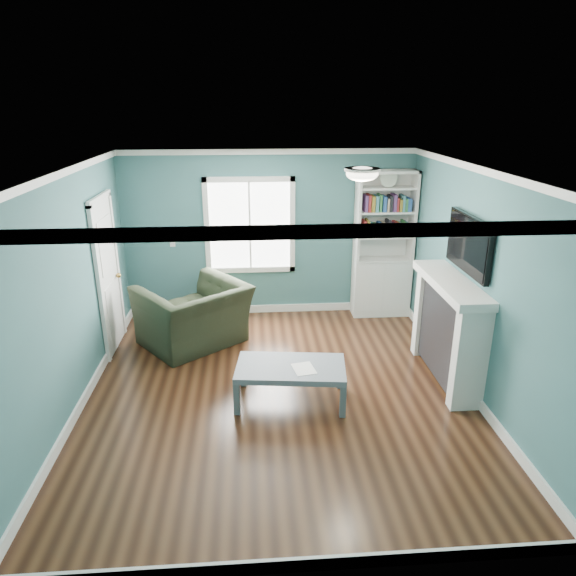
{
  "coord_description": "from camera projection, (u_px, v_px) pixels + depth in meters",
  "views": [
    {
      "loc": [
        -0.28,
        -5.31,
        3.26
      ],
      "look_at": [
        0.14,
        0.4,
        1.17
      ],
      "focal_mm": 32.0,
      "sensor_mm": 36.0,
      "label": 1
    }
  ],
  "objects": [
    {
      "name": "window",
      "position": [
        250.0,
        226.0,
        7.92
      ],
      "size": [
        1.4,
        0.06,
        1.5
      ],
      "color": "white",
      "rests_on": "room_walls"
    },
    {
      "name": "ceiling_fixture",
      "position": [
        362.0,
        173.0,
        5.39
      ],
      "size": [
        0.38,
        0.38,
        0.15
      ],
      "color": "white",
      "rests_on": "room_walls"
    },
    {
      "name": "floor",
      "position": [
        279.0,
        392.0,
        6.11
      ],
      "size": [
        5.0,
        5.0,
        0.0
      ],
      "primitive_type": "plane",
      "color": "black",
      "rests_on": "ground"
    },
    {
      "name": "tv",
      "position": [
        469.0,
        244.0,
        5.86
      ],
      "size": [
        0.06,
        1.1,
        0.65
      ],
      "primitive_type": "cube",
      "color": "black",
      "rests_on": "fireplace"
    },
    {
      "name": "paper_sheet",
      "position": [
        304.0,
        369.0,
        5.73
      ],
      "size": [
        0.28,
        0.33,
        0.0
      ],
      "primitive_type": "cube",
      "rotation": [
        0.0,
        0.0,
        0.2
      ],
      "color": "white",
      "rests_on": "coffee_table"
    },
    {
      "name": "coffee_table",
      "position": [
        291.0,
        370.0,
        5.82
      ],
      "size": [
        1.3,
        0.81,
        0.45
      ],
      "rotation": [
        0.0,
        0.0,
        -0.12
      ],
      "color": "#4E575D",
      "rests_on": "ground"
    },
    {
      "name": "room_walls",
      "position": [
        278.0,
        265.0,
        5.57
      ],
      "size": [
        5.0,
        5.0,
        5.0
      ],
      "color": "#376367",
      "rests_on": "ground"
    },
    {
      "name": "bookshelf",
      "position": [
        382.0,
        259.0,
        8.07
      ],
      "size": [
        0.9,
        0.35,
        2.31
      ],
      "color": "silver",
      "rests_on": "ground"
    },
    {
      "name": "recliner",
      "position": [
        193.0,
        305.0,
        7.14
      ],
      "size": [
        1.6,
        1.52,
        1.17
      ],
      "primitive_type": "imported",
      "rotation": [
        0.0,
        0.0,
        -2.48
      ],
      "color": "black",
      "rests_on": "ground"
    },
    {
      "name": "fireplace",
      "position": [
        448.0,
        331.0,
        6.23
      ],
      "size": [
        0.44,
        1.58,
        1.3
      ],
      "color": "black",
      "rests_on": "ground"
    },
    {
      "name": "light_switch",
      "position": [
        173.0,
        243.0,
        7.93
      ],
      "size": [
        0.08,
        0.01,
        0.12
      ],
      "primitive_type": "cube",
      "color": "white",
      "rests_on": "room_walls"
    },
    {
      "name": "door",
      "position": [
        108.0,
        274.0,
        6.9
      ],
      "size": [
        0.12,
        0.98,
        2.17
      ],
      "color": "silver",
      "rests_on": "ground"
    },
    {
      "name": "trim",
      "position": [
        278.0,
        295.0,
        5.69
      ],
      "size": [
        4.5,
        5.0,
        2.6
      ],
      "color": "white",
      "rests_on": "ground"
    }
  ]
}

